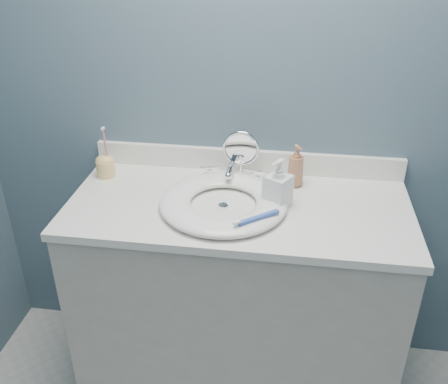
% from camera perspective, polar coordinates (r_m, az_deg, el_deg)
% --- Properties ---
extents(back_wall, '(2.20, 0.02, 2.40)m').
position_cam_1_polar(back_wall, '(1.90, 2.81, 11.28)').
color(back_wall, '#4A646F').
rests_on(back_wall, ground).
extents(vanity_cabinet, '(1.20, 0.55, 0.85)m').
position_cam_1_polar(vanity_cabinet, '(2.05, 1.48, -12.37)').
color(vanity_cabinet, beige).
rests_on(vanity_cabinet, ground).
extents(countertop, '(1.22, 0.57, 0.03)m').
position_cam_1_polar(countertop, '(1.78, 1.66, -1.74)').
color(countertop, white).
rests_on(countertop, vanity_cabinet).
extents(backsplash, '(1.22, 0.02, 0.09)m').
position_cam_1_polar(backsplash, '(1.99, 2.59, 3.61)').
color(backsplash, white).
rests_on(backsplash, countertop).
extents(basin, '(0.45, 0.45, 0.04)m').
position_cam_1_polar(basin, '(1.75, -0.07, -1.17)').
color(basin, white).
rests_on(basin, countertop).
extents(drain, '(0.04, 0.04, 0.01)m').
position_cam_1_polar(drain, '(1.75, -0.07, -1.59)').
color(drain, silver).
rests_on(drain, countertop).
extents(faucet, '(0.25, 0.13, 0.07)m').
position_cam_1_polar(faucet, '(1.91, 0.79, 2.01)').
color(faucet, silver).
rests_on(faucet, countertop).
extents(makeup_mirror, '(0.14, 0.08, 0.21)m').
position_cam_1_polar(makeup_mirror, '(1.88, 1.94, 4.35)').
color(makeup_mirror, silver).
rests_on(makeup_mirror, countertop).
extents(soap_bottle_amber, '(0.09, 0.09, 0.16)m').
position_cam_1_polar(soap_bottle_amber, '(1.88, 8.22, 2.98)').
color(soap_bottle_amber, '#A96E4C').
rests_on(soap_bottle_amber, countertop).
extents(soap_bottle_clear, '(0.11, 0.11, 0.18)m').
position_cam_1_polar(soap_bottle_clear, '(1.73, 6.20, 0.94)').
color(soap_bottle_clear, silver).
rests_on(soap_bottle_clear, countertop).
extents(toothbrush_holder, '(0.07, 0.07, 0.21)m').
position_cam_1_polar(toothbrush_holder, '(2.00, -13.41, 3.01)').
color(toothbrush_holder, '#EEC477').
rests_on(toothbrush_holder, countertop).
extents(toothbrush_lying, '(0.14, 0.12, 0.02)m').
position_cam_1_polar(toothbrush_lying, '(1.61, 3.78, -2.99)').
color(toothbrush_lying, '#3359B7').
rests_on(toothbrush_lying, basin).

